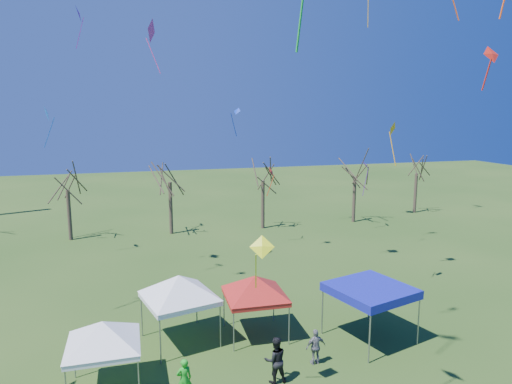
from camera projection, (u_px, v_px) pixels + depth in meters
ground at (291, 383)px, 18.15m from camera, size 140.00×140.00×0.00m
tree_1 at (66, 172)px, 37.64m from camera, size 3.42×3.42×7.54m
tree_2 at (169, 163)px, 39.55m from camera, size 3.71×3.71×8.18m
tree_3 at (263, 163)px, 41.52m from camera, size 3.59×3.59×7.91m
tree_4 at (356, 161)px, 43.98m from camera, size 3.58×3.58×7.89m
tree_5 at (417, 160)px, 48.24m from camera, size 3.39×3.39×7.46m
tent_white_west at (102, 326)px, 17.19m from camera, size 3.74×3.74×3.30m
tent_white_mid at (179, 280)px, 20.93m from camera, size 4.14×4.14×3.76m
tent_red at (255, 280)px, 21.60m from camera, size 3.93×3.93×3.47m
tent_blue at (370, 291)px, 21.27m from camera, size 4.11×4.11×2.62m
person_dark at (275, 360)px, 18.06m from camera, size 0.95×0.76×1.89m
person_grey at (316, 347)px, 19.41m from camera, size 0.94×0.46×1.55m
person_green at (184, 379)px, 16.99m from camera, size 0.65×0.48×1.61m
kite_11 at (150, 31)px, 27.65m from camera, size 0.96×1.48×3.25m
kite_2 at (79, 14)px, 34.98m from camera, size 0.71×1.34×3.33m
kite_22 at (237, 112)px, 38.17m from camera, size 0.94×0.97×2.44m
kite_1 at (262, 248)px, 15.90m from camera, size 1.01×0.81×1.98m
kite_17 at (392, 130)px, 25.72m from camera, size 0.83×0.74×2.57m
kite_25 at (491, 55)px, 16.62m from camera, size 0.76×0.47×1.63m
kite_19 at (271, 172)px, 36.44m from camera, size 0.87×1.01×2.41m
kite_13 at (47, 114)px, 31.76m from camera, size 0.82×1.17×2.89m
kite_12 at (366, 166)px, 40.90m from camera, size 1.02×1.22×3.21m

